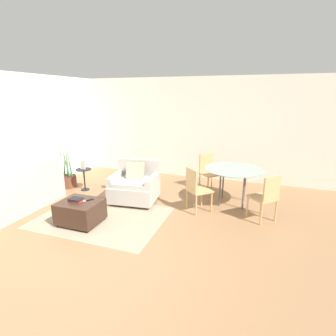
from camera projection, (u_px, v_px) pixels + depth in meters
name	position (u px, v px, depth m)	size (l,w,h in m)	color
ground_plane	(98.00, 245.00, 4.10)	(20.00, 20.00, 0.00)	#936B47
wall_back	(176.00, 128.00, 7.39)	(12.00, 0.06, 2.75)	white
wall_left	(26.00, 136.00, 5.99)	(0.06, 12.00, 2.75)	white
area_rug	(102.00, 217.00, 5.04)	(2.37, 1.75, 0.01)	gray
couch	(19.00, 194.00, 5.31)	(0.83, 1.85, 0.96)	#B2ADA3
armchair	(135.00, 186.00, 5.75)	(1.04, 0.93, 0.88)	#B2ADA3
ottoman	(80.00, 211.00, 4.76)	(0.72, 0.62, 0.42)	#382319
book_stack	(76.00, 200.00, 4.72)	(0.24, 0.18, 0.05)	#B72D28
tv_remote_primary	(86.00, 201.00, 4.74)	(0.11, 0.14, 0.01)	#B7B7BC
tv_remote_secondary	(90.00, 200.00, 4.77)	(0.12, 0.14, 0.01)	black
potted_plant	(67.00, 178.00, 6.68)	(0.43, 0.43, 1.32)	brown
side_table	(84.00, 175.00, 6.41)	(0.37, 0.37, 0.54)	black
picture_frame	(83.00, 165.00, 6.33)	(0.14, 0.08, 0.22)	silver
dining_table	(234.00, 172.00, 5.52)	(1.23, 1.23, 0.78)	#8C9E99
dining_chair_near_left	(196.00, 187.00, 5.18)	(0.59, 0.59, 0.90)	tan
dining_chair_near_right	(267.00, 195.00, 4.76)	(0.59, 0.59, 0.90)	tan
dining_chair_far_left	(208.00, 170.00, 6.38)	(0.59, 0.59, 0.90)	tan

